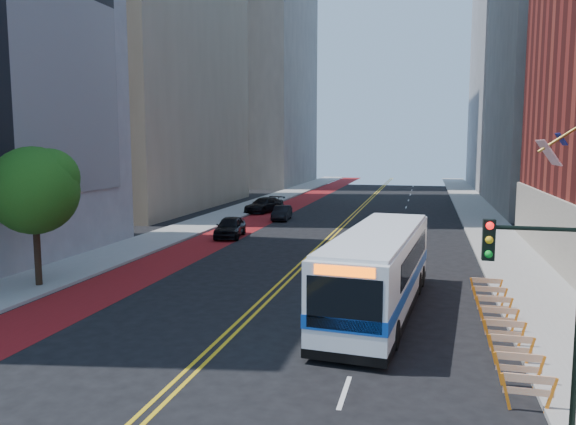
# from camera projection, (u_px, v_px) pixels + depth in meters

# --- Properties ---
(ground) EXTENTS (160.00, 160.00, 0.00)m
(ground) POSITION_uv_depth(u_px,v_px,m) (211.00, 352.00, 18.85)
(ground) COLOR black
(ground) RESTS_ON ground
(sidewalk_left) EXTENTS (4.00, 140.00, 0.15)m
(sidewalk_left) POSITION_uv_depth(u_px,v_px,m) (210.00, 221.00, 50.60)
(sidewalk_left) COLOR gray
(sidewalk_left) RESTS_ON ground
(sidewalk_right) EXTENTS (4.00, 140.00, 0.15)m
(sidewalk_right) POSITION_uv_depth(u_px,v_px,m) (491.00, 230.00, 44.90)
(sidewalk_right) COLOR gray
(sidewalk_right) RESTS_ON ground
(bus_lane_paint) EXTENTS (3.60, 140.00, 0.01)m
(bus_lane_paint) POSITION_uv_depth(u_px,v_px,m) (251.00, 223.00, 49.68)
(bus_lane_paint) COLOR maroon
(bus_lane_paint) RESTS_ON ground
(center_line_inner) EXTENTS (0.14, 140.00, 0.01)m
(center_line_inner) POSITION_uv_depth(u_px,v_px,m) (340.00, 226.00, 47.80)
(center_line_inner) COLOR gold
(center_line_inner) RESTS_ON ground
(center_line_outer) EXTENTS (0.14, 140.00, 0.01)m
(center_line_outer) POSITION_uv_depth(u_px,v_px,m) (344.00, 226.00, 47.72)
(center_line_outer) COLOR gold
(center_line_outer) RESTS_ON ground
(lane_dashes) EXTENTS (0.14, 98.20, 0.01)m
(lane_dashes) POSITION_uv_depth(u_px,v_px,m) (403.00, 216.00, 54.33)
(lane_dashes) COLOR silver
(lane_dashes) RESTS_ON ground
(midrise_right_far) EXTENTS (20.00, 28.00, 55.00)m
(midrise_right_far) POSITION_uv_depth(u_px,v_px,m) (548.00, 8.00, 84.99)
(midrise_right_far) COLOR gray
(midrise_right_far) RESTS_ON ground
(construction_barriers) EXTENTS (1.42, 10.91, 1.00)m
(construction_barriers) POSITION_uv_depth(u_px,v_px,m) (502.00, 323.00, 19.78)
(construction_barriers) COLOR orange
(construction_barriers) RESTS_ON ground
(street_tree) EXTENTS (4.20, 4.20, 6.70)m
(street_tree) POSITION_uv_depth(u_px,v_px,m) (35.00, 187.00, 26.75)
(street_tree) COLOR black
(street_tree) RESTS_ON sidewalk_left
(traffic_signal) EXTENTS (2.21, 0.34, 5.07)m
(traffic_signal) POSITION_uv_depth(u_px,v_px,m) (538.00, 286.00, 12.77)
(traffic_signal) COLOR black
(traffic_signal) RESTS_ON sidewalk_right
(transit_bus) EXTENTS (3.83, 12.71, 3.44)m
(transit_bus) POSITION_uv_depth(u_px,v_px,m) (379.00, 270.00, 23.13)
(transit_bus) COLOR silver
(transit_bus) RESTS_ON ground
(car_a) EXTENTS (2.46, 4.80, 1.56)m
(car_a) POSITION_uv_depth(u_px,v_px,m) (230.00, 227.00, 42.02)
(car_a) COLOR black
(car_a) RESTS_ON ground
(car_b) EXTENTS (1.76, 4.12, 1.32)m
(car_b) POSITION_uv_depth(u_px,v_px,m) (282.00, 213.00, 51.60)
(car_b) COLOR black
(car_b) RESTS_ON ground
(car_c) EXTENTS (3.62, 5.65, 1.52)m
(car_c) POSITION_uv_depth(u_px,v_px,m) (264.00, 205.00, 57.34)
(car_c) COLOR black
(car_c) RESTS_ON ground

